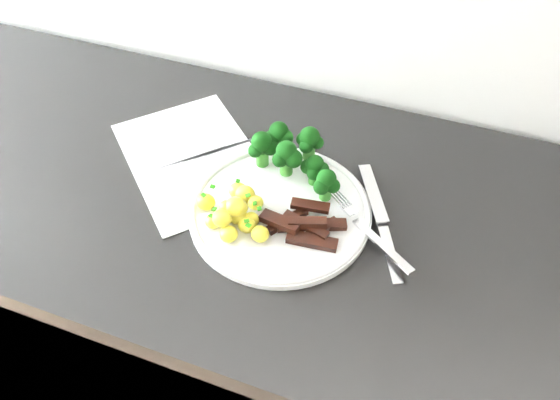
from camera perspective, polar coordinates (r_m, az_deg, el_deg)
The scene contains 8 objects.
counter at distance 1.17m, azimuth 2.67°, elevation -15.55°, with size 2.30×0.57×0.86m.
recipe_paper at distance 0.90m, azimuth -9.32°, elevation 4.53°, with size 0.35×0.34×0.00m.
plate at distance 0.80m, azimuth -0.00°, elevation -1.07°, with size 0.28×0.28×0.02m.
broccoli at distance 0.82m, azimuth 1.49°, elevation 5.13°, with size 0.16×0.11×0.07m.
potatoes at distance 0.78m, azimuth -4.82°, elevation -1.14°, with size 0.13×0.11×0.04m.
beef_strips at distance 0.76m, azimuth 2.69°, elevation -2.72°, with size 0.12×0.08×0.03m.
fork at distance 0.77m, azimuth 9.72°, elevation -3.45°, with size 0.15×0.12×0.02m.
knife at distance 0.78m, azimuth 11.12°, elevation -3.64°, with size 0.11×0.21×0.02m.
Camera 1 is at (0.21, 1.17, 1.47)m, focal length 34.05 mm.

